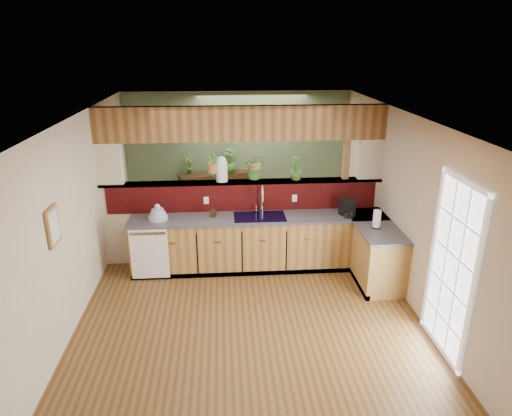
{
  "coord_description": "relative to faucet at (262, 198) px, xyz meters",
  "views": [
    {
      "loc": [
        -0.32,
        -5.78,
        3.55
      ],
      "look_at": [
        0.17,
        0.7,
        1.15
      ],
      "focal_mm": 32.0,
      "sensor_mm": 36.0,
      "label": 1
    }
  ],
  "objects": [
    {
      "name": "shelf_plant_a",
      "position": [
        -1.3,
        2.12,
        0.04
      ],
      "size": [
        0.22,
        0.15,
        0.41
      ],
      "primitive_type": "imported",
      "rotation": [
        0.0,
        0.0,
        0.01
      ],
      "color": "#2C571E",
      "rests_on": "shelving_console"
    },
    {
      "name": "pass_through_partition",
      "position": [
        -0.27,
        0.22,
        0.03
      ],
      "size": [
        4.6,
        0.21,
        2.6
      ],
      "color": "beige",
      "rests_on": "ground"
    },
    {
      "name": "framed_print",
      "position": [
        -2.57,
        -1.93,
        0.39
      ],
      "size": [
        0.04,
        0.35,
        0.45
      ],
      "color": "olive",
      "rests_on": "wall_left"
    },
    {
      "name": "dishwasher",
      "position": [
        -1.78,
        -0.47,
        -0.71
      ],
      "size": [
        0.58,
        0.03,
        0.82
      ],
      "color": "white",
      "rests_on": "ground"
    },
    {
      "name": "wall_front",
      "position": [
        -0.3,
        -4.63,
        0.14
      ],
      "size": [
        4.6,
        0.02,
        2.6
      ],
      "primitive_type": "cube",
      "color": "beige",
      "rests_on": "ground"
    },
    {
      "name": "coffee_maker",
      "position": [
        1.35,
        -0.22,
        -0.13
      ],
      "size": [
        0.15,
        0.25,
        0.28
      ],
      "rotation": [
        0.0,
        0.0,
        0.44
      ],
      "color": "black",
      "rests_on": "countertop"
    },
    {
      "name": "header_beam",
      "position": [
        -0.3,
        0.22,
        1.16
      ],
      "size": [
        4.6,
        0.15,
        0.55
      ],
      "primitive_type": "cube",
      "color": "brown",
      "rests_on": "ground"
    },
    {
      "name": "paper_towel",
      "position": [
        1.66,
        -0.75,
        -0.13
      ],
      "size": [
        0.14,
        0.14,
        0.3
      ],
      "color": "black",
      "rests_on": "countertop"
    },
    {
      "name": "wall_left",
      "position": [
        -2.6,
        -1.13,
        0.14
      ],
      "size": [
        0.02,
        7.0,
        2.6
      ],
      "primitive_type": "cube",
      "color": "beige",
      "rests_on": "ground"
    },
    {
      "name": "ground",
      "position": [
        -0.3,
        -1.13,
        -1.16
      ],
      "size": [
        4.6,
        7.0,
        0.01
      ],
      "primitive_type": "cube",
      "color": "brown",
      "rests_on": "ground"
    },
    {
      "name": "shelving_console",
      "position": [
        -0.76,
        2.12,
        -0.66
      ],
      "size": [
        1.54,
        0.81,
        0.99
      ],
      "primitive_type": "cube",
      "rotation": [
        0.0,
        0.0,
        0.29
      ],
      "color": "black",
      "rests_on": "ground"
    },
    {
      "name": "hanging_plant_b",
      "position": [
        -0.09,
        0.22,
        0.64
      ],
      "size": [
        0.38,
        0.34,
        0.55
      ],
      "color": "brown",
      "rests_on": "header_beam"
    },
    {
      "name": "faucet",
      "position": [
        0.0,
        0.0,
        0.0
      ],
      "size": [
        0.21,
        0.21,
        0.49
      ],
      "color": "#B7B7B2",
      "rests_on": "countertop"
    },
    {
      "name": "countertop",
      "position": [
        0.54,
        -0.26,
        -0.71
      ],
      "size": [
        4.14,
        1.52,
        0.9
      ],
      "color": "olive",
      "rests_on": "ground"
    },
    {
      "name": "ledge_plant_right",
      "position": [
        0.58,
        0.22,
        0.42
      ],
      "size": [
        0.26,
        0.26,
        0.39
      ],
      "primitive_type": "imported",
      "rotation": [
        0.0,
        0.0,
        0.24
      ],
      "color": "#2C571E",
      "rests_on": "pass_through_ledge"
    },
    {
      "name": "wall_back",
      "position": [
        -0.3,
        2.37,
        0.14
      ],
      "size": [
        4.6,
        0.02,
        2.6
      ],
      "primitive_type": "cube",
      "color": "beige",
      "rests_on": "ground"
    },
    {
      "name": "french_door",
      "position": [
        1.97,
        -2.43,
        -0.11
      ],
      "size": [
        0.06,
        1.02,
        2.16
      ],
      "primitive_type": "cube",
      "color": "white",
      "rests_on": "ground"
    },
    {
      "name": "navy_sink",
      "position": [
        -0.05,
        -0.15,
        -0.34
      ],
      "size": [
        0.82,
        0.5,
        0.18
      ],
      "color": "black",
      "rests_on": "countertop"
    },
    {
      "name": "shelf_plant_b",
      "position": [
        -0.48,
        2.12,
        0.09
      ],
      "size": [
        0.36,
        0.36,
        0.51
      ],
      "primitive_type": "imported",
      "rotation": [
        0.0,
        0.0,
        0.31
      ],
      "color": "#2C571E",
      "rests_on": "shelving_console"
    },
    {
      "name": "pass_through_ledge",
      "position": [
        -0.3,
        0.22,
        0.21
      ],
      "size": [
        4.6,
        0.21,
        0.04
      ],
      "primitive_type": "cube",
      "color": "brown",
      "rests_on": "ground"
    },
    {
      "name": "glass_jar",
      "position": [
        -0.63,
        0.22,
        0.44
      ],
      "size": [
        0.19,
        0.19,
        0.41
      ],
      "color": "silver",
      "rests_on": "pass_through_ledge"
    },
    {
      "name": "floor_plant",
      "position": [
        0.74,
        1.61,
        -0.74
      ],
      "size": [
        0.96,
        0.91,
        0.84
      ],
      "primitive_type": "imported",
      "rotation": [
        0.0,
        0.0,
        0.43
      ],
      "color": "#2C571E",
      "rests_on": "ground"
    },
    {
      "name": "soap_dispenser",
      "position": [
        -0.79,
        -0.09,
        -0.17
      ],
      "size": [
        0.1,
        0.1,
        0.19
      ],
      "primitive_type": "imported",
      "rotation": [
        0.0,
        0.0,
        -0.2
      ],
      "color": "#382814",
      "rests_on": "countertop"
    },
    {
      "name": "dish_stack",
      "position": [
        -1.65,
        -0.16,
        -0.18
      ],
      "size": [
        0.3,
        0.3,
        0.26
      ],
      "color": "#A4B5D5",
      "rests_on": "countertop"
    },
    {
      "name": "sage_backwall",
      "position": [
        -0.3,
        2.35,
        0.14
      ],
      "size": [
        4.55,
        0.02,
        2.55
      ],
      "primitive_type": "cube",
      "color": "#4C6041",
      "rests_on": "ground"
    },
    {
      "name": "wall_right",
      "position": [
        2.0,
        -1.13,
        0.14
      ],
      "size": [
        0.02,
        7.0,
        2.6
      ],
      "primitive_type": "cube",
      "color": "beige",
      "rests_on": "ground"
    },
    {
      "name": "ceiling",
      "position": [
        -0.3,
        -1.13,
        1.44
      ],
      "size": [
        4.6,
        7.0,
        0.01
      ],
      "primitive_type": "cube",
      "color": "brown",
      "rests_on": "ground"
    },
    {
      "name": "hanging_plant_a",
      "position": [
        -0.77,
        0.22,
        0.61
      ],
      "size": [
        0.2,
        0.18,
        0.51
      ],
      "color": "brown",
      "rests_on": "header_beam"
    }
  ]
}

